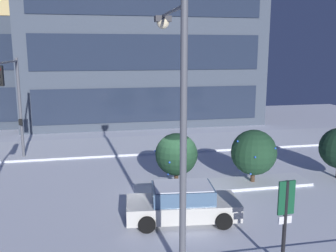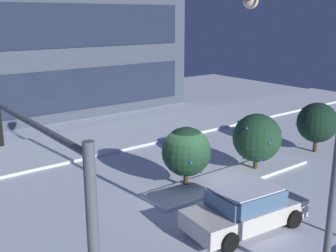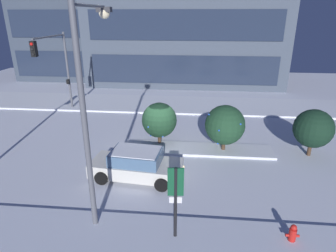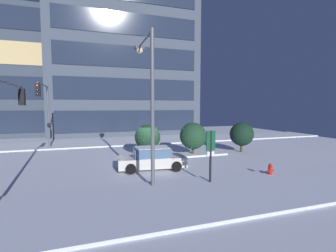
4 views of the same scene
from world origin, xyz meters
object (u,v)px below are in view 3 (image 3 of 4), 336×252
at_px(street_lamp_arched, 91,87).
at_px(fire_hydrant, 292,235).
at_px(traffic_light_corner_far_left, 56,61).
at_px(decorated_tree_right_of_median, 313,129).
at_px(decorated_tree_median, 225,125).
at_px(car_near, 136,165).
at_px(parking_info_sign, 176,195).
at_px(decorated_tree_left_of_median, 159,120).

height_order(street_lamp_arched, fire_hydrant, street_lamp_arched).
relative_size(traffic_light_corner_far_left, decorated_tree_right_of_median, 2.30).
bearing_deg(decorated_tree_median, car_near, -143.05).
height_order(fire_hydrant, parking_info_sign, parking_info_sign).
height_order(decorated_tree_median, decorated_tree_right_of_median, decorated_tree_median).
bearing_deg(decorated_tree_left_of_median, parking_info_sign, -79.04).
distance_m(street_lamp_arched, decorated_tree_median, 8.95).
bearing_deg(parking_info_sign, decorated_tree_median, -21.95).
relative_size(decorated_tree_left_of_median, decorated_tree_right_of_median, 0.98).
relative_size(street_lamp_arched, decorated_tree_left_of_median, 2.98).
distance_m(car_near, decorated_tree_median, 5.75).
height_order(parking_info_sign, decorated_tree_left_of_median, parking_info_sign).
bearing_deg(decorated_tree_left_of_median, traffic_light_corner_far_left, 150.40).
xyz_separation_m(street_lamp_arched, decorated_tree_median, (5.42, 6.16, -3.57)).
distance_m(traffic_light_corner_far_left, decorated_tree_median, 13.70).
xyz_separation_m(parking_info_sign, decorated_tree_left_of_median, (-1.56, 8.07, -0.25)).
relative_size(fire_hydrant, decorated_tree_left_of_median, 0.29).
bearing_deg(traffic_light_corner_far_left, decorated_tree_median, 66.40).
bearing_deg(decorated_tree_right_of_median, street_lamp_arched, -149.32).
height_order(car_near, fire_hydrant, car_near).
distance_m(traffic_light_corner_far_left, parking_info_sign, 16.47).
distance_m(parking_info_sign, decorated_tree_left_of_median, 8.22).
distance_m(decorated_tree_median, decorated_tree_left_of_median, 3.93).
relative_size(traffic_light_corner_far_left, street_lamp_arched, 0.79).
xyz_separation_m(car_near, decorated_tree_right_of_median, (9.42, 3.36, 0.94)).
relative_size(traffic_light_corner_far_left, fire_hydrant, 7.94).
bearing_deg(decorated_tree_median, parking_info_sign, -107.24).
bearing_deg(traffic_light_corner_far_left, fire_hydrant, 48.09).
relative_size(traffic_light_corner_far_left, decorated_tree_left_of_median, 2.34).
distance_m(car_near, decorated_tree_left_of_median, 4.15).
xyz_separation_m(car_near, street_lamp_arched, (-0.89, -2.75, 4.54)).
relative_size(car_near, decorated_tree_left_of_median, 1.74).
bearing_deg(car_near, decorated_tree_median, 42.83).
height_order(car_near, parking_info_sign, parking_info_sign).
bearing_deg(parking_info_sign, fire_hydrant, -92.33).
height_order(street_lamp_arched, parking_info_sign, street_lamp_arched).
bearing_deg(parking_info_sign, decorated_tree_left_of_median, 6.25).
distance_m(car_near, street_lamp_arched, 5.38).
relative_size(car_near, decorated_tree_right_of_median, 1.71).
xyz_separation_m(traffic_light_corner_far_left, decorated_tree_left_of_median, (8.43, -4.79, -2.73)).
bearing_deg(fire_hydrant, decorated_tree_left_of_median, 125.83).
distance_m(street_lamp_arched, fire_hydrant, 8.80).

